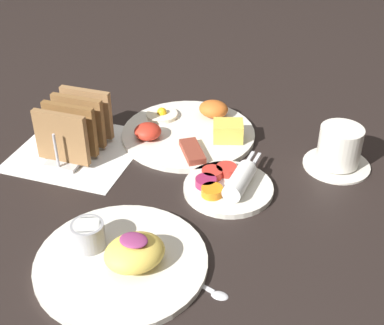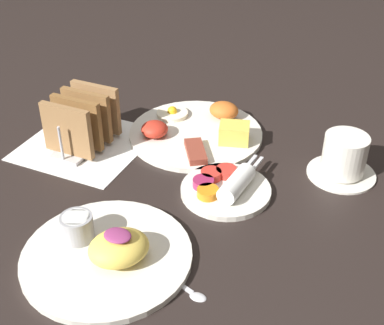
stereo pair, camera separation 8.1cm
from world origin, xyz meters
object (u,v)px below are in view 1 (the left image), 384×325
Objects in this scene: plate_condiments at (228,185)px; toast_rack at (75,127)px; plate_breakfast at (190,130)px; plate_foreground at (121,256)px; coffee_cup at (339,149)px.

toast_rack is at bearing 174.08° from plate_condiments.
toast_rack reaches higher than plate_condiments.
plate_breakfast is at bearing 128.03° from plate_condiments.
plate_foreground is at bearing -114.41° from plate_condiments.
coffee_cup is (0.47, 0.10, -0.02)m from toast_rack.
coffee_cup is at bearing 38.66° from plate_condiments.
toast_rack is 1.23× the size of coffee_cup.
coffee_cup is (0.26, 0.35, 0.02)m from plate_foreground.
plate_condiments is 1.13× the size of toast_rack.
toast_rack is (-0.20, 0.25, 0.04)m from plate_foreground.
plate_condiments is at bearing -51.97° from plate_breakfast.
coffee_cup reaches higher than plate_condiments.
coffee_cup is at bearing -3.55° from plate_breakfast.
coffee_cup is at bearing 12.31° from toast_rack.
plate_foreground is 0.44m from coffee_cup.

